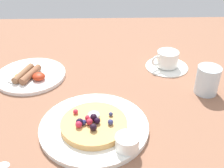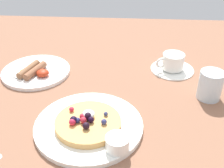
{
  "view_description": "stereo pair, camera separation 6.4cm",
  "coord_description": "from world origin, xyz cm",
  "px_view_note": "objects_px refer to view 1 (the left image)",
  "views": [
    {
      "loc": [
        2.85,
        -67.69,
        46.69
      ],
      "look_at": [
        4.82,
        -0.99,
        4.0
      ],
      "focal_mm": 44.94,
      "sensor_mm": 36.0,
      "label": 1
    },
    {
      "loc": [
        9.27,
        -67.57,
        46.69
      ],
      "look_at": [
        4.82,
        -0.99,
        4.0
      ],
      "focal_mm": 44.94,
      "sensor_mm": 36.0,
      "label": 2
    }
  ],
  "objects_px": {
    "syrup_ramekin": "(127,142)",
    "water_glass": "(207,79)",
    "pancake_plate": "(94,127)",
    "breakfast_plate": "(31,75)",
    "coffee_saucer": "(167,66)",
    "coffee_cup": "(167,58)"
  },
  "relations": [
    {
      "from": "coffee_saucer",
      "to": "pancake_plate",
      "type": "bearing_deg",
      "value": -128.0
    },
    {
      "from": "syrup_ramekin",
      "to": "water_glass",
      "type": "xyz_separation_m",
      "value": [
        0.25,
        0.24,
        0.01
      ]
    },
    {
      "from": "pancake_plate",
      "to": "breakfast_plate",
      "type": "xyz_separation_m",
      "value": [
        -0.21,
        0.25,
        -0.0
      ]
    },
    {
      "from": "pancake_plate",
      "to": "water_glass",
      "type": "xyz_separation_m",
      "value": [
        0.32,
        0.16,
        0.04
      ]
    },
    {
      "from": "pancake_plate",
      "to": "coffee_saucer",
      "type": "distance_m",
      "value": 0.39
    },
    {
      "from": "coffee_saucer",
      "to": "coffee_cup",
      "type": "bearing_deg",
      "value": -155.53
    },
    {
      "from": "coffee_saucer",
      "to": "water_glass",
      "type": "height_order",
      "value": "water_glass"
    },
    {
      "from": "breakfast_plate",
      "to": "water_glass",
      "type": "relative_size",
      "value": 2.65
    },
    {
      "from": "pancake_plate",
      "to": "water_glass",
      "type": "bearing_deg",
      "value": 25.86
    },
    {
      "from": "coffee_cup",
      "to": "coffee_saucer",
      "type": "bearing_deg",
      "value": 24.47
    },
    {
      "from": "coffee_saucer",
      "to": "syrup_ramekin",
      "type": "bearing_deg",
      "value": -113.18
    },
    {
      "from": "syrup_ramekin",
      "to": "coffee_cup",
      "type": "relative_size",
      "value": 0.56
    },
    {
      "from": "pancake_plate",
      "to": "coffee_saucer",
      "type": "relative_size",
      "value": 1.87
    },
    {
      "from": "coffee_cup",
      "to": "syrup_ramekin",
      "type": "bearing_deg",
      "value": -113.02
    },
    {
      "from": "syrup_ramekin",
      "to": "water_glass",
      "type": "distance_m",
      "value": 0.34
    },
    {
      "from": "breakfast_plate",
      "to": "coffee_cup",
      "type": "relative_size",
      "value": 2.3
    },
    {
      "from": "coffee_cup",
      "to": "water_glass",
      "type": "xyz_separation_m",
      "value": [
        0.09,
        -0.15,
        0.01
      ]
    },
    {
      "from": "coffee_saucer",
      "to": "breakfast_plate",
      "type": "bearing_deg",
      "value": -173.51
    },
    {
      "from": "syrup_ramekin",
      "to": "coffee_cup",
      "type": "bearing_deg",
      "value": 66.98
    },
    {
      "from": "pancake_plate",
      "to": "syrup_ramekin",
      "type": "distance_m",
      "value": 0.11
    },
    {
      "from": "breakfast_plate",
      "to": "coffee_saucer",
      "type": "height_order",
      "value": "breakfast_plate"
    },
    {
      "from": "pancake_plate",
      "to": "coffee_saucer",
      "type": "height_order",
      "value": "pancake_plate"
    }
  ]
}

